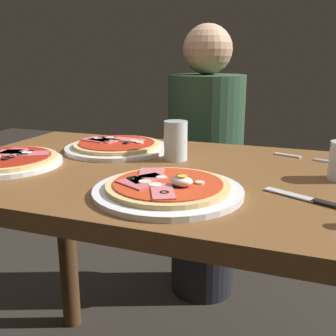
{
  "coord_description": "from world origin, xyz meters",
  "views": [
    {
      "loc": [
        0.36,
        -0.92,
        1.05
      ],
      "look_at": [
        0.05,
        -0.09,
        0.81
      ],
      "focal_mm": 43.46,
      "sensor_mm": 36.0,
      "label": 1
    }
  ],
  "objects_px": {
    "water_glass_far": "(177,143)",
    "dining_table": "(162,221)",
    "knife": "(316,201)",
    "pizza_across_right": "(117,146)",
    "diner_person": "(205,173)",
    "pizza_across_left": "(6,160)",
    "pizza_foreground": "(168,188)",
    "fork": "(297,157)"
  },
  "relations": [
    {
      "from": "dining_table",
      "to": "pizza_across_right",
      "type": "bearing_deg",
      "value": 143.25
    },
    {
      "from": "dining_table",
      "to": "diner_person",
      "type": "height_order",
      "value": "diner_person"
    },
    {
      "from": "pizza_across_right",
      "to": "dining_table",
      "type": "bearing_deg",
      "value": -36.75
    },
    {
      "from": "dining_table",
      "to": "water_glass_far",
      "type": "relative_size",
      "value": 10.72
    },
    {
      "from": "water_glass_far",
      "to": "knife",
      "type": "height_order",
      "value": "water_glass_far"
    },
    {
      "from": "pizza_foreground",
      "to": "knife",
      "type": "bearing_deg",
      "value": 10.32
    },
    {
      "from": "water_glass_far",
      "to": "pizza_across_right",
      "type": "bearing_deg",
      "value": 166.65
    },
    {
      "from": "pizza_across_left",
      "to": "diner_person",
      "type": "xyz_separation_m",
      "value": [
        0.31,
        0.84,
        -0.23
      ]
    },
    {
      "from": "fork",
      "to": "pizza_across_right",
      "type": "bearing_deg",
      "value": -170.07
    },
    {
      "from": "pizza_foreground",
      "to": "dining_table",
      "type": "bearing_deg",
      "value": 114.75
    },
    {
      "from": "pizza_across_left",
      "to": "diner_person",
      "type": "relative_size",
      "value": 0.24
    },
    {
      "from": "knife",
      "to": "diner_person",
      "type": "bearing_deg",
      "value": 117.86
    },
    {
      "from": "pizza_across_left",
      "to": "fork",
      "type": "bearing_deg",
      "value": 26.09
    },
    {
      "from": "dining_table",
      "to": "water_glass_far",
      "type": "height_order",
      "value": "water_glass_far"
    },
    {
      "from": "dining_table",
      "to": "fork",
      "type": "xyz_separation_m",
      "value": [
        0.31,
        0.24,
        0.14
      ]
    },
    {
      "from": "water_glass_far",
      "to": "dining_table",
      "type": "bearing_deg",
      "value": -92.27
    },
    {
      "from": "pizza_across_left",
      "to": "water_glass_far",
      "type": "height_order",
      "value": "water_glass_far"
    },
    {
      "from": "knife",
      "to": "dining_table",
      "type": "bearing_deg",
      "value": 161.69
    },
    {
      "from": "water_glass_far",
      "to": "diner_person",
      "type": "distance_m",
      "value": 0.69
    },
    {
      "from": "pizza_across_right",
      "to": "diner_person",
      "type": "distance_m",
      "value": 0.64
    },
    {
      "from": "diner_person",
      "to": "knife",
      "type": "bearing_deg",
      "value": 117.86
    },
    {
      "from": "dining_table",
      "to": "fork",
      "type": "bearing_deg",
      "value": 38.04
    },
    {
      "from": "pizza_across_left",
      "to": "diner_person",
      "type": "height_order",
      "value": "diner_person"
    },
    {
      "from": "dining_table",
      "to": "knife",
      "type": "height_order",
      "value": "knife"
    },
    {
      "from": "pizza_across_right",
      "to": "diner_person",
      "type": "bearing_deg",
      "value": 78.29
    },
    {
      "from": "pizza_across_right",
      "to": "water_glass_far",
      "type": "bearing_deg",
      "value": -13.35
    },
    {
      "from": "dining_table",
      "to": "fork",
      "type": "distance_m",
      "value": 0.42
    },
    {
      "from": "fork",
      "to": "knife",
      "type": "xyz_separation_m",
      "value": [
        0.06,
        -0.37,
        0.0
      ]
    },
    {
      "from": "pizza_across_left",
      "to": "pizza_foreground",
      "type": "bearing_deg",
      "value": -8.56
    },
    {
      "from": "pizza_foreground",
      "to": "pizza_across_right",
      "type": "distance_m",
      "value": 0.43
    },
    {
      "from": "water_glass_far",
      "to": "fork",
      "type": "distance_m",
      "value": 0.34
    },
    {
      "from": "pizza_foreground",
      "to": "diner_person",
      "type": "bearing_deg",
      "value": 100.32
    },
    {
      "from": "pizza_across_left",
      "to": "fork",
      "type": "height_order",
      "value": "pizza_across_left"
    },
    {
      "from": "pizza_across_right",
      "to": "diner_person",
      "type": "xyz_separation_m",
      "value": [
        0.12,
        0.58,
        -0.23
      ]
    },
    {
      "from": "pizza_across_left",
      "to": "pizza_across_right",
      "type": "distance_m",
      "value": 0.32
    },
    {
      "from": "dining_table",
      "to": "pizza_foreground",
      "type": "distance_m",
      "value": 0.24
    },
    {
      "from": "pizza_across_right",
      "to": "knife",
      "type": "distance_m",
      "value": 0.64
    },
    {
      "from": "dining_table",
      "to": "diner_person",
      "type": "distance_m",
      "value": 0.74
    },
    {
      "from": "pizza_foreground",
      "to": "pizza_across_left",
      "type": "bearing_deg",
      "value": 171.44
    },
    {
      "from": "pizza_across_left",
      "to": "pizza_across_right",
      "type": "relative_size",
      "value": 0.93
    },
    {
      "from": "pizza_foreground",
      "to": "knife",
      "type": "xyz_separation_m",
      "value": [
        0.29,
        0.05,
        -0.01
      ]
    },
    {
      "from": "pizza_across_left",
      "to": "knife",
      "type": "relative_size",
      "value": 1.56
    }
  ]
}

